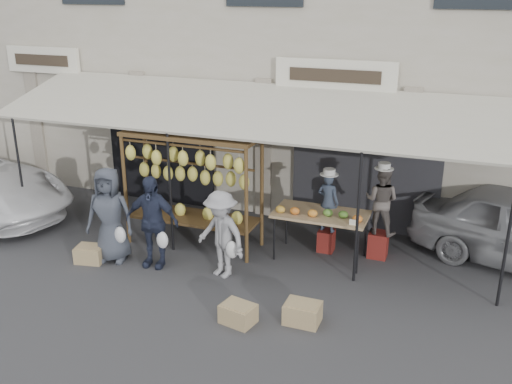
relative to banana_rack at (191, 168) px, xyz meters
The scene contains 15 objects.
ground_plane 2.29m from the banana_rack, 64.01° to the right, with size 90.00×90.00×0.00m, color #2D2D30.
shophouse 5.46m from the banana_rack, 81.70° to the left, with size 24.00×6.15×7.30m.
awning 1.47m from the banana_rack, 46.69° to the left, with size 10.00×2.35×2.92m.
banana_rack is the anchor object (origin of this frame).
produce_table 2.56m from the banana_rack, ahead, with size 1.70×0.90×1.04m.
vendor_left 2.64m from the banana_rack, 14.51° to the left, with size 0.42×0.28×1.15m, color #333E51.
vendor_right 3.56m from the banana_rack, 12.11° to the left, with size 0.62×0.48×1.27m, color #625954.
customer_left 1.71m from the banana_rack, 135.26° to the right, with size 0.87×0.56×1.77m, color #393E48.
customer_mid 1.28m from the banana_rack, 105.52° to the right, with size 1.00×0.42×1.70m, color #252B41.
customer_right 1.61m from the banana_rack, 43.11° to the right, with size 1.01×0.58×1.56m, color gray.
stool_left 2.91m from the banana_rack, 14.51° to the left, with size 0.30×0.30×0.42m, color maroon.
stool_right 3.77m from the banana_rack, 12.11° to the left, with size 0.35×0.35×0.49m, color maroon.
crate_near_a 3.24m from the banana_rack, 50.32° to the right, with size 0.49×0.38×0.30m, color tan.
crate_near_b 3.64m from the banana_rack, 34.47° to the right, with size 0.53×0.40×0.32m, color tan.
crate_far 2.43m from the banana_rack, 137.66° to the right, with size 0.50×0.38×0.30m, color tan.
Camera 1 is at (4.00, -7.60, 4.78)m, focal length 40.00 mm.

